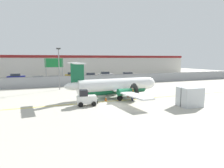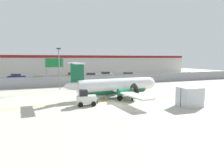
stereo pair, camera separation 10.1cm
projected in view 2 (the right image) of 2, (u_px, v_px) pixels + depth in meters
ground_plane at (115, 101)px, 25.83m from camera, size 140.00×140.00×0.01m
perimeter_fence at (86, 80)px, 40.54m from camera, size 98.00×0.10×2.10m
parking_lot_strip at (76, 80)px, 51.34m from camera, size 98.00×17.00×0.12m
background_building at (66, 65)px, 68.08m from camera, size 91.00×8.10×6.50m
commuter_airplane at (116, 86)px, 27.94m from camera, size 13.86×16.08×4.92m
baggage_tug at (86, 98)px, 23.11m from camera, size 2.42×1.57×1.88m
ground_crew_worker at (132, 93)px, 25.88m from camera, size 0.36×0.55×1.70m
cargo_container at (190, 97)px, 22.74m from camera, size 2.50×2.13×2.20m
traffic_cone_near_left at (106, 98)px, 25.88m from camera, size 0.36×0.36×0.64m
traffic_cone_near_right at (129, 95)px, 28.39m from camera, size 0.36×0.36×0.64m
traffic_cone_far_left at (121, 92)px, 30.61m from camera, size 0.36×0.36×0.64m
traffic_cone_far_right at (96, 94)px, 28.68m from camera, size 0.36×0.36×0.64m
parked_car_0 at (17, 77)px, 49.82m from camera, size 4.23×2.06×1.58m
parked_car_1 at (39, 80)px, 42.93m from camera, size 4.25×2.10×1.58m
parked_car_2 at (55, 79)px, 43.77m from camera, size 4.24×2.07×1.58m
parked_car_3 at (73, 75)px, 54.90m from camera, size 4.38×2.41×1.58m
parked_car_4 at (90, 76)px, 52.85m from camera, size 4.37×2.40×1.58m
parked_car_5 at (106, 75)px, 56.97m from camera, size 4.34×2.30×1.58m
parked_car_6 at (128, 75)px, 54.97m from camera, size 4.23×2.06×1.58m
apron_light_pole at (59, 65)px, 34.66m from camera, size 0.70×0.30×7.27m
highway_sign at (54, 65)px, 40.29m from camera, size 3.60×0.14×5.50m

